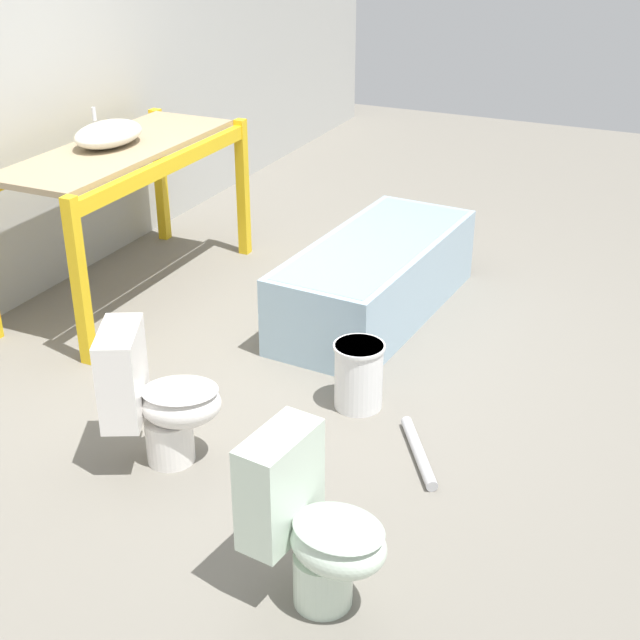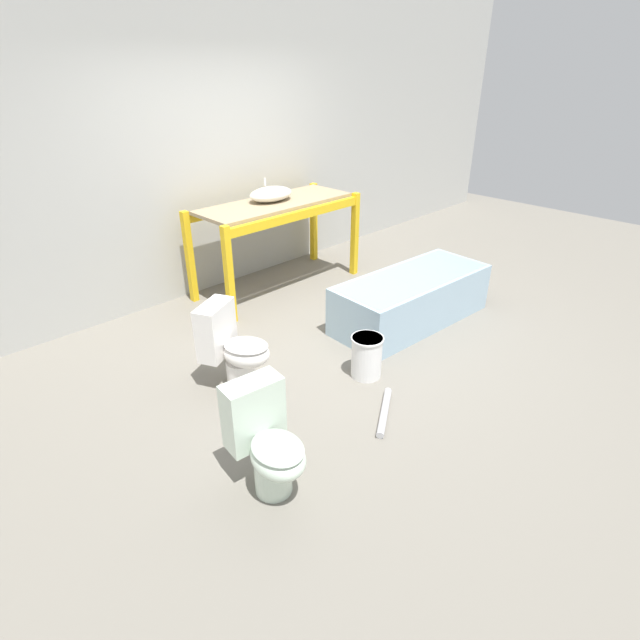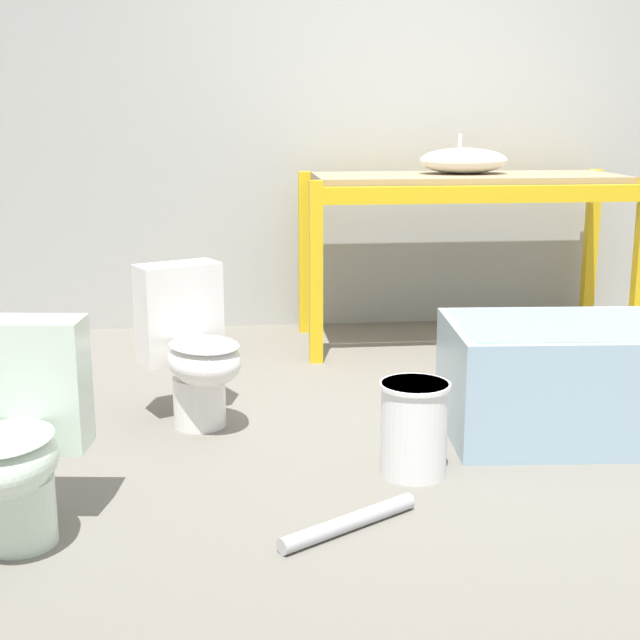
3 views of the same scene
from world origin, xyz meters
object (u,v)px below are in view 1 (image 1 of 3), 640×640
toilet_near (311,524)px  toilet_far (155,397)px  bathtub_main (376,273)px  bucket_white (359,374)px  sink_basin (108,134)px

toilet_near → toilet_far: 1.15m
bathtub_main → bucket_white: (-1.06, -0.33, -0.09)m
bathtub_main → toilet_far: toilet_far is taller
bucket_white → bathtub_main: bearing=17.3°
bathtub_main → bucket_white: bearing=-159.0°
bathtub_main → toilet_far: (-1.89, 0.33, 0.07)m
sink_basin → toilet_near: 3.17m
sink_basin → bathtub_main: 1.85m
bathtub_main → toilet_near: 2.50m
toilet_far → bucket_white: 1.08m
sink_basin → toilet_near: size_ratio=0.74×
toilet_far → sink_basin: bearing=14.5°
sink_basin → bathtub_main: size_ratio=0.30×
sink_basin → toilet_near: sink_basin is taller
sink_basin → toilet_far: sink_basin is taller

